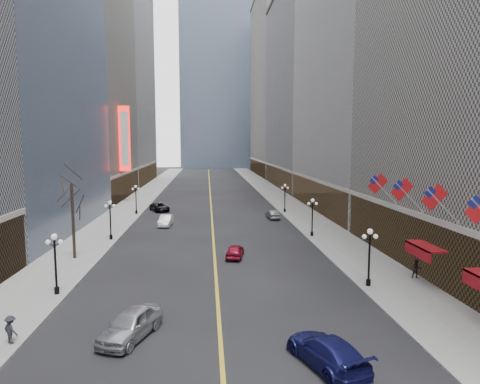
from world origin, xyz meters
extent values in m
cube|color=gray|center=(14.00, 70.00, 0.07)|extent=(6.00, 230.00, 0.15)
cube|color=gray|center=(-14.00, 70.00, 0.07)|extent=(6.00, 230.00, 0.15)
cube|color=gold|center=(0.00, 80.00, 0.01)|extent=(0.25, 200.00, 0.02)
cube|color=#4A3D31|center=(18.40, 29.00, 2.60)|extent=(2.80, 41.00, 5.00)
cube|color=beige|center=(30.00, 68.00, 34.00)|extent=(26.00, 36.00, 68.00)
cube|color=#4A3D31|center=(18.40, 68.00, 2.60)|extent=(2.80, 35.00, 5.00)
cube|color=gray|center=(30.00, 106.00, 24.00)|extent=(26.00, 40.00, 48.00)
cube|color=#4A3D31|center=(18.40, 106.00, 2.60)|extent=(2.80, 39.00, 5.00)
cube|color=gray|center=(30.00, 149.00, 31.00)|extent=(26.00, 46.00, 62.00)
cube|color=#4A3D31|center=(18.40, 149.00, 2.60)|extent=(2.80, 45.00, 5.00)
cube|color=gray|center=(-30.00, 87.00, 25.00)|extent=(26.00, 30.00, 50.00)
cube|color=#4A3D31|center=(-18.40, 87.00, 2.60)|extent=(2.80, 29.00, 5.00)
cube|color=beige|center=(-30.00, 121.00, 36.00)|extent=(26.00, 38.00, 72.00)
cube|color=#4A3D31|center=(-18.40, 121.00, 2.60)|extent=(2.80, 37.00, 5.00)
cylinder|color=black|center=(11.80, 30.00, 0.40)|extent=(0.36, 0.36, 0.50)
cylinder|color=black|center=(11.80, 30.00, 2.15)|extent=(0.16, 0.16, 4.00)
sphere|color=white|center=(11.80, 30.00, 4.45)|extent=(0.44, 0.44, 0.44)
sphere|color=white|center=(11.35, 30.00, 4.05)|extent=(0.36, 0.36, 0.36)
sphere|color=white|center=(12.25, 30.00, 4.05)|extent=(0.36, 0.36, 0.36)
cylinder|color=black|center=(11.80, 48.00, 0.40)|extent=(0.36, 0.36, 0.50)
cylinder|color=black|center=(11.80, 48.00, 2.15)|extent=(0.16, 0.16, 4.00)
sphere|color=white|center=(11.80, 48.00, 4.45)|extent=(0.44, 0.44, 0.44)
sphere|color=white|center=(11.35, 48.00, 4.05)|extent=(0.36, 0.36, 0.36)
sphere|color=white|center=(12.25, 48.00, 4.05)|extent=(0.36, 0.36, 0.36)
cylinder|color=black|center=(11.80, 66.00, 0.40)|extent=(0.36, 0.36, 0.50)
cylinder|color=black|center=(11.80, 66.00, 2.15)|extent=(0.16, 0.16, 4.00)
sphere|color=white|center=(11.80, 66.00, 4.45)|extent=(0.44, 0.44, 0.44)
sphere|color=white|center=(11.35, 66.00, 4.05)|extent=(0.36, 0.36, 0.36)
sphere|color=white|center=(12.25, 66.00, 4.05)|extent=(0.36, 0.36, 0.36)
cylinder|color=black|center=(-11.80, 30.00, 0.40)|extent=(0.36, 0.36, 0.50)
cylinder|color=black|center=(-11.80, 30.00, 2.15)|extent=(0.16, 0.16, 4.00)
sphere|color=white|center=(-11.80, 30.00, 4.45)|extent=(0.44, 0.44, 0.44)
sphere|color=white|center=(-12.25, 30.00, 4.05)|extent=(0.36, 0.36, 0.36)
sphere|color=white|center=(-11.35, 30.00, 4.05)|extent=(0.36, 0.36, 0.36)
cylinder|color=black|center=(-11.80, 48.00, 0.40)|extent=(0.36, 0.36, 0.50)
cylinder|color=black|center=(-11.80, 48.00, 2.15)|extent=(0.16, 0.16, 4.00)
sphere|color=white|center=(-11.80, 48.00, 4.45)|extent=(0.44, 0.44, 0.44)
sphere|color=white|center=(-12.25, 48.00, 4.05)|extent=(0.36, 0.36, 0.36)
sphere|color=white|center=(-11.35, 48.00, 4.05)|extent=(0.36, 0.36, 0.36)
cylinder|color=black|center=(-11.80, 66.00, 0.40)|extent=(0.36, 0.36, 0.50)
cylinder|color=black|center=(-11.80, 66.00, 2.15)|extent=(0.16, 0.16, 4.00)
sphere|color=white|center=(-11.80, 66.00, 4.45)|extent=(0.44, 0.44, 0.44)
sphere|color=white|center=(-12.25, 66.00, 4.05)|extent=(0.36, 0.36, 0.36)
sphere|color=white|center=(-11.35, 66.00, 4.05)|extent=(0.36, 0.36, 0.36)
cube|color=red|center=(15.15, 22.00, 7.45)|extent=(1.94, 0.04, 1.94)
cube|color=navy|center=(14.80, 22.00, 7.80)|extent=(0.88, 0.06, 0.88)
cylinder|color=#B2B2B7|center=(15.80, 27.00, 6.80)|extent=(2.49, 0.12, 2.49)
cube|color=red|center=(15.15, 27.00, 7.45)|extent=(1.94, 0.04, 1.94)
cube|color=navy|center=(14.80, 27.00, 7.80)|extent=(0.88, 0.06, 0.88)
cylinder|color=#B2B2B7|center=(15.80, 32.00, 6.80)|extent=(2.49, 0.12, 2.49)
cube|color=red|center=(15.15, 32.00, 7.45)|extent=(1.94, 0.04, 1.94)
cube|color=navy|center=(14.80, 32.00, 7.80)|extent=(0.88, 0.06, 0.88)
cylinder|color=#B2B2B7|center=(15.80, 37.00, 6.80)|extent=(2.49, 0.12, 2.49)
cube|color=red|center=(15.15, 37.00, 7.45)|extent=(1.94, 0.04, 1.94)
cube|color=navy|center=(14.80, 37.00, 7.80)|extent=(0.88, 0.06, 0.88)
cube|color=maroon|center=(16.30, 30.00, 3.20)|extent=(1.40, 4.00, 0.15)
cube|color=maroon|center=(15.65, 30.00, 2.80)|extent=(0.10, 4.00, 0.90)
cube|color=red|center=(-15.90, 80.00, 12.00)|extent=(2.00, 0.50, 12.00)
cube|color=white|center=(-15.85, 80.00, 12.00)|extent=(1.40, 0.55, 10.00)
cylinder|color=#2D231C|center=(-13.50, 40.00, 3.75)|extent=(0.28, 0.28, 7.20)
imported|color=#A5A7AD|center=(-5.14, 22.58, 0.84)|extent=(3.66, 5.34, 1.69)
imported|color=silver|center=(-6.32, 56.41, 0.73)|extent=(1.83, 4.51, 1.45)
imported|color=black|center=(-8.50, 69.15, 0.69)|extent=(4.07, 5.44, 1.37)
imported|color=#161753|center=(5.27, 18.68, 0.78)|extent=(3.85, 5.76, 1.55)
imported|color=maroon|center=(2.00, 39.52, 0.67)|extent=(2.26, 4.14, 1.33)
imported|color=#4A4F51|center=(9.00, 60.58, 0.65)|extent=(1.76, 4.08, 1.31)
imported|color=black|center=(16.40, 31.44, 0.94)|extent=(0.84, 0.57, 1.58)
imported|color=#21232A|center=(-11.60, 22.13, 0.95)|extent=(1.09, 0.93, 1.59)
camera|label=1|loc=(-0.68, -1.39, 11.22)|focal=32.00mm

